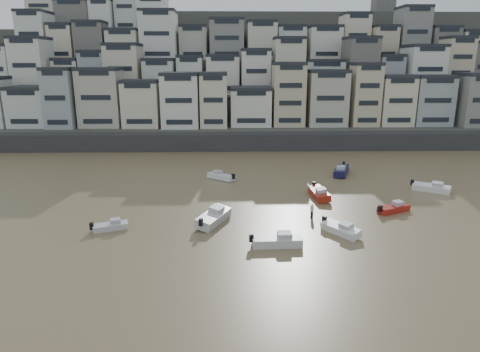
{
  "coord_description": "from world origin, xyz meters",
  "views": [
    {
      "loc": [
        6.92,
        -21.76,
        18.11
      ],
      "look_at": [
        8.12,
        30.0,
        4.0
      ],
      "focal_mm": 32.0,
      "sensor_mm": 36.0,
      "label": 1
    }
  ],
  "objects_px": {
    "boat_j": "(110,225)",
    "person_pink": "(312,211)",
    "boat_e": "(319,192)",
    "boat_c": "(213,216)",
    "boat_h": "(221,175)",
    "boat_a": "(277,239)",
    "boat_i": "(341,169)",
    "boat_b": "(341,228)",
    "boat_d": "(394,207)",
    "boat_g": "(431,187)"
  },
  "relations": [
    {
      "from": "boat_g",
      "to": "boat_c",
      "type": "relative_size",
      "value": 0.84
    },
    {
      "from": "boat_j",
      "to": "boat_h",
      "type": "xyz_separation_m",
      "value": [
        11.77,
        20.32,
        0.11
      ]
    },
    {
      "from": "boat_d",
      "to": "boat_c",
      "type": "height_order",
      "value": "boat_c"
    },
    {
      "from": "boat_e",
      "to": "boat_h",
      "type": "bearing_deg",
      "value": -130.54
    },
    {
      "from": "boat_j",
      "to": "boat_h",
      "type": "bearing_deg",
      "value": 39.66
    },
    {
      "from": "boat_g",
      "to": "boat_e",
      "type": "height_order",
      "value": "boat_e"
    },
    {
      "from": "boat_d",
      "to": "boat_g",
      "type": "xyz_separation_m",
      "value": [
        8.44,
        8.2,
        0.11
      ]
    },
    {
      "from": "boat_e",
      "to": "boat_h",
      "type": "relative_size",
      "value": 1.17
    },
    {
      "from": "boat_a",
      "to": "boat_e",
      "type": "height_order",
      "value": "boat_e"
    },
    {
      "from": "boat_e",
      "to": "boat_c",
      "type": "bearing_deg",
      "value": -62.44
    },
    {
      "from": "boat_b",
      "to": "boat_c",
      "type": "height_order",
      "value": "boat_c"
    },
    {
      "from": "boat_g",
      "to": "person_pink",
      "type": "relative_size",
      "value": 3.14
    },
    {
      "from": "boat_e",
      "to": "person_pink",
      "type": "height_order",
      "value": "person_pink"
    },
    {
      "from": "boat_g",
      "to": "boat_h",
      "type": "bearing_deg",
      "value": -161.16
    },
    {
      "from": "boat_e",
      "to": "boat_c",
      "type": "relative_size",
      "value": 0.9
    },
    {
      "from": "boat_d",
      "to": "boat_j",
      "type": "bearing_deg",
      "value": 163.26
    },
    {
      "from": "boat_j",
      "to": "boat_c",
      "type": "height_order",
      "value": "boat_c"
    },
    {
      "from": "boat_a",
      "to": "boat_d",
      "type": "relative_size",
      "value": 1.17
    },
    {
      "from": "boat_j",
      "to": "boat_h",
      "type": "height_order",
      "value": "boat_h"
    },
    {
      "from": "boat_j",
      "to": "boat_e",
      "type": "bearing_deg",
      "value": 2.88
    },
    {
      "from": "boat_b",
      "to": "boat_g",
      "type": "distance_m",
      "value": 22.39
    },
    {
      "from": "boat_a",
      "to": "boat_i",
      "type": "distance_m",
      "value": 30.59
    },
    {
      "from": "boat_d",
      "to": "boat_j",
      "type": "distance_m",
      "value": 33.66
    },
    {
      "from": "boat_d",
      "to": "boat_e",
      "type": "relative_size",
      "value": 0.81
    },
    {
      "from": "boat_j",
      "to": "boat_b",
      "type": "bearing_deg",
      "value": -24.19
    },
    {
      "from": "boat_i",
      "to": "boat_g",
      "type": "height_order",
      "value": "boat_i"
    },
    {
      "from": "boat_d",
      "to": "boat_b",
      "type": "bearing_deg",
      "value": -166.13
    },
    {
      "from": "boat_b",
      "to": "boat_d",
      "type": "xyz_separation_m",
      "value": [
        8.25,
        6.72,
        -0.04
      ]
    },
    {
      "from": "boat_j",
      "to": "person_pink",
      "type": "xyz_separation_m",
      "value": [
        22.84,
        3.18,
        0.31
      ]
    },
    {
      "from": "boat_e",
      "to": "boat_j",
      "type": "xyz_separation_m",
      "value": [
        -25.24,
        -10.79,
        -0.23
      ]
    },
    {
      "from": "boat_a",
      "to": "boat_i",
      "type": "relative_size",
      "value": 0.87
    },
    {
      "from": "boat_e",
      "to": "boat_j",
      "type": "height_order",
      "value": "boat_e"
    },
    {
      "from": "boat_b",
      "to": "boat_a",
      "type": "relative_size",
      "value": 0.91
    },
    {
      "from": "boat_b",
      "to": "boat_j",
      "type": "height_order",
      "value": "boat_b"
    },
    {
      "from": "boat_d",
      "to": "person_pink",
      "type": "xyz_separation_m",
      "value": [
        -10.45,
        -1.83,
        0.23
      ]
    },
    {
      "from": "boat_g",
      "to": "boat_e",
      "type": "relative_size",
      "value": 0.94
    },
    {
      "from": "boat_a",
      "to": "boat_h",
      "type": "xyz_separation_m",
      "value": [
        -6.1,
        24.97,
        -0.07
      ]
    },
    {
      "from": "boat_c",
      "to": "person_pink",
      "type": "height_order",
      "value": "boat_c"
    },
    {
      "from": "boat_b",
      "to": "person_pink",
      "type": "height_order",
      "value": "person_pink"
    },
    {
      "from": "boat_e",
      "to": "person_pink",
      "type": "xyz_separation_m",
      "value": [
        -2.4,
        -7.61,
        0.08
      ]
    },
    {
      "from": "boat_j",
      "to": "boat_h",
      "type": "distance_m",
      "value": 23.49
    },
    {
      "from": "boat_d",
      "to": "person_pink",
      "type": "relative_size",
      "value": 2.7
    },
    {
      "from": "boat_a",
      "to": "boat_j",
      "type": "distance_m",
      "value": 18.47
    },
    {
      "from": "boat_b",
      "to": "boat_d",
      "type": "distance_m",
      "value": 10.64
    },
    {
      "from": "boat_i",
      "to": "boat_c",
      "type": "distance_m",
      "value": 29.09
    },
    {
      "from": "person_pink",
      "to": "boat_i",
      "type": "bearing_deg",
      "value": 66.63
    },
    {
      "from": "boat_a",
      "to": "boat_j",
      "type": "xyz_separation_m",
      "value": [
        -17.88,
        4.64,
        -0.19
      ]
    },
    {
      "from": "boat_g",
      "to": "boat_e",
      "type": "bearing_deg",
      "value": -139.44
    },
    {
      "from": "boat_c",
      "to": "boat_h",
      "type": "height_order",
      "value": "boat_c"
    },
    {
      "from": "boat_b",
      "to": "boat_h",
      "type": "bearing_deg",
      "value": 175.5
    }
  ]
}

